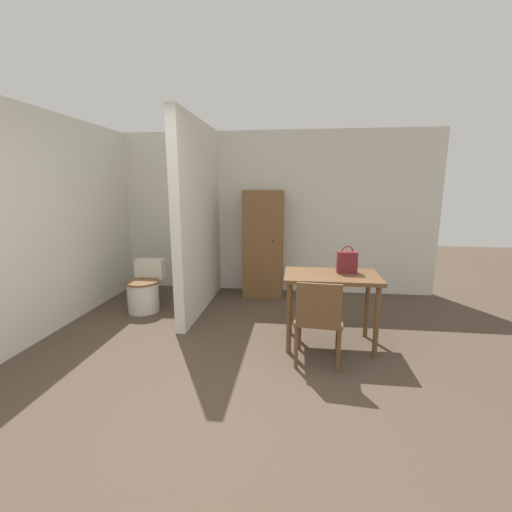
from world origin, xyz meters
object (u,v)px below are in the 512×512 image
at_px(handbag, 347,262).
at_px(dining_table, 331,285).
at_px(wooden_chair, 319,317).
at_px(toilet, 145,290).
at_px(wooden_cabinet, 263,244).

bearing_deg(handbag, dining_table, -152.01).
xyz_separation_m(dining_table, wooden_chair, (-0.15, -0.44, -0.19)).
height_order(wooden_chair, toilet, wooden_chair).
relative_size(dining_table, wooden_chair, 1.16).
bearing_deg(wooden_cabinet, handbag, -56.51).
distance_m(toilet, handbag, 2.73).
bearing_deg(toilet, dining_table, -17.67).
distance_m(handbag, wooden_cabinet, 1.87).
bearing_deg(toilet, wooden_chair, -28.00).
distance_m(wooden_chair, handbag, 0.74).
bearing_deg(wooden_chair, dining_table, 76.28).
xyz_separation_m(dining_table, toilet, (-2.41, 0.77, -0.38)).
relative_size(toilet, wooden_cabinet, 0.41).
relative_size(wooden_chair, handbag, 2.91).
relative_size(dining_table, wooden_cabinet, 0.60).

